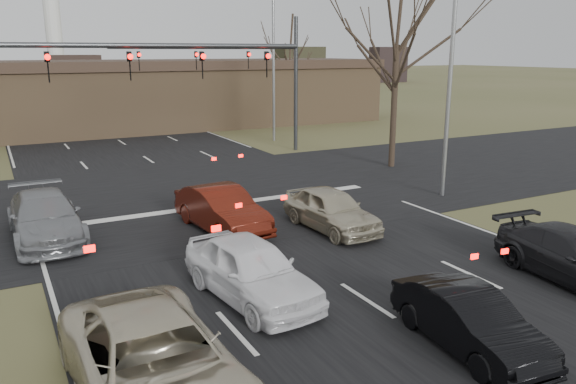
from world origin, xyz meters
name	(u,v)px	position (x,y,z in m)	size (l,w,h in m)	color
ground	(454,358)	(0.00, 0.00, 0.00)	(360.00, 360.00, 0.00)	#494C28
road_main	(66,106)	(0.00, 60.00, 0.01)	(14.00, 300.00, 0.02)	black
road_cross	(202,194)	(0.00, 15.00, 0.01)	(200.00, 14.00, 0.02)	black
building	(126,95)	(2.00, 38.00, 2.67)	(42.40, 10.40, 5.30)	olive
mast_arm_near	(69,80)	(-5.23, 13.00, 5.07)	(12.12, 0.24, 8.00)	#383A3D
mast_arm_far	(253,69)	(6.18, 23.00, 5.02)	(11.12, 0.24, 8.00)	#383A3D
streetlight_right_near	(448,62)	(8.82, 10.00, 5.59)	(2.34, 0.25, 10.00)	gray
streetlight_right_far	(271,58)	(9.32, 27.00, 5.59)	(2.34, 0.25, 10.00)	gray
tree_right_far	(289,39)	(15.00, 35.00, 6.96)	(5.40, 5.40, 9.00)	black
car_silver_suv	(155,364)	(-5.70, 1.31, 0.77)	(2.57, 5.57, 1.55)	beige
car_white_sedan	(251,269)	(-2.46, 4.48, 0.78)	(1.83, 4.55, 1.55)	white
car_black_hatch	(469,320)	(0.50, 0.16, 0.63)	(1.34, 3.84, 1.27)	black
car_grey_ahead	(45,217)	(-6.50, 11.82, 0.76)	(2.12, 5.21, 1.51)	gray
car_red_ahead	(222,209)	(-1.06, 9.98, 0.75)	(1.59, 4.55, 1.50)	#4D140B
car_silver_ahead	(331,209)	(2.29, 8.29, 0.73)	(1.72, 4.26, 1.45)	#BFB69B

